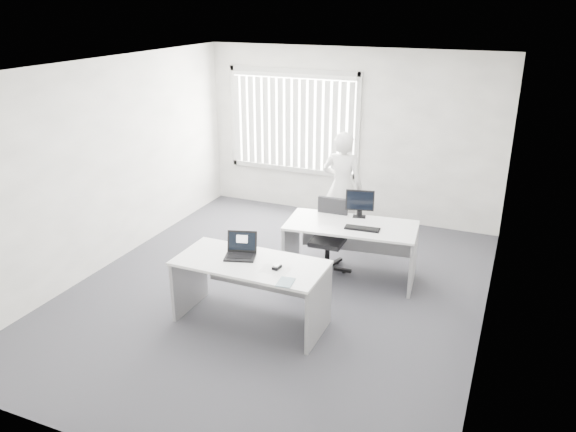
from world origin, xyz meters
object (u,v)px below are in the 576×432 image
at_px(desk_far, 351,239).
at_px(office_chair, 328,248).
at_px(laptop, 240,247).
at_px(desk_near, 251,279).
at_px(person, 342,186).
at_px(monitor, 360,204).

relative_size(desk_far, office_chair, 1.78).
bearing_deg(office_chair, desk_far, -23.46).
xyz_separation_m(office_chair, laptop, (-0.51, -1.60, 0.59)).
height_order(desk_near, desk_far, desk_near).
bearing_deg(desk_far, person, 107.03).
relative_size(office_chair, monitor, 2.61).
distance_m(desk_far, office_chair, 0.45).
xyz_separation_m(laptop, monitor, (0.88, 1.76, 0.05)).
distance_m(desk_near, office_chair, 1.70).
bearing_deg(person, desk_near, 83.79).
height_order(desk_near, person, person).
distance_m(desk_far, monitor, 0.50).
xyz_separation_m(desk_near, laptop, (-0.15, 0.04, 0.35)).
bearing_deg(desk_far, desk_near, -121.24).
xyz_separation_m(desk_near, person, (0.19, 2.73, 0.29)).
bearing_deg(desk_far, monitor, 80.73).
distance_m(person, monitor, 1.07).
height_order(desk_far, laptop, laptop).
distance_m(desk_far, person, 1.36).
bearing_deg(office_chair, monitor, 21.81).
bearing_deg(monitor, person, 107.65).
height_order(person, monitor, person).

